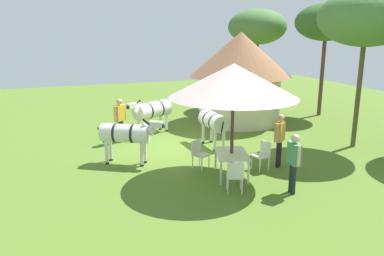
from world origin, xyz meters
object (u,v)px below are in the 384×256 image
object	(u,v)px
patio_chair_near_lawn	(263,153)
patio_chair_near_hut	(199,152)
thatched_hut	(240,73)
acacia_tree_right_background	(326,23)
acacia_tree_left_background	(257,27)
acacia_tree_far_lawn	(366,18)
zebra_by_umbrella	(213,121)
guest_beside_umbrella	(280,136)
shade_umbrella	(233,81)
zebra_nearest_camera	(127,134)
patio_dining_table	(231,156)
zebra_toward_hut	(152,110)
patio_chair_east_end	(235,175)
guest_behind_table	(294,158)
standing_watcher	(120,116)

from	to	relation	value
patio_chair_near_lawn	patio_chair_near_hut	xyz separation A→B (m)	(-0.81, -1.84, 0.00)
thatched_hut	patio_chair_near_lawn	size ratio (longest dim) A/B	5.19
acacia_tree_right_background	thatched_hut	bearing A→B (deg)	-90.53
acacia_tree_left_background	acacia_tree_far_lawn	size ratio (longest dim) A/B	0.94
patio_chair_near_hut	acacia_tree_left_background	bearing A→B (deg)	-160.44
zebra_by_umbrella	guest_beside_umbrella	bearing A→B (deg)	-70.56
shade_umbrella	guest_beside_umbrella	world-z (taller)	shade_umbrella
acacia_tree_right_background	zebra_nearest_camera	bearing A→B (deg)	-69.68
acacia_tree_left_background	guest_beside_umbrella	bearing A→B (deg)	-24.71
thatched_hut	acacia_tree_far_lawn	distance (m)	5.99
patio_chair_near_lawn	patio_dining_table	bearing A→B (deg)	90.00
shade_umbrella	acacia_tree_right_background	distance (m)	10.24
patio_dining_table	patio_chair_near_lawn	bearing A→B (deg)	100.77
thatched_hut	guest_beside_umbrella	bearing A→B (deg)	-15.09
acacia_tree_right_background	zebra_toward_hut	bearing A→B (deg)	-86.16
thatched_hut	acacia_tree_left_background	size ratio (longest dim) A/B	0.87
patio_chair_east_end	zebra_toward_hut	bearing A→B (deg)	116.04
thatched_hut	shade_umbrella	size ratio (longest dim) A/B	1.26
patio_chair_east_end	guest_behind_table	size ratio (longest dim) A/B	0.55
patio_chair_near_lawn	guest_beside_umbrella	distance (m)	0.79
patio_chair_near_lawn	zebra_toward_hut	size ratio (longest dim) A/B	0.43
patio_chair_east_end	shade_umbrella	bearing A→B (deg)	90.00
zebra_toward_hut	zebra_nearest_camera	bearing A→B (deg)	123.01
standing_watcher	zebra_by_umbrella	distance (m)	3.59
patio_dining_table	acacia_tree_right_background	bearing A→B (deg)	127.75
patio_chair_east_end	zebra_nearest_camera	size ratio (longest dim) A/B	0.45
thatched_hut	zebra_toward_hut	bearing A→B (deg)	-81.65
zebra_toward_hut	guest_beside_umbrella	bearing A→B (deg)	177.35
guest_beside_umbrella	acacia_tree_far_lawn	size ratio (longest dim) A/B	0.30
patio_chair_near_lawn	patio_chair_east_end	xyz separation A→B (m)	(1.36, -1.64, 0.00)
standing_watcher	acacia_tree_far_lawn	world-z (taller)	acacia_tree_far_lawn
thatched_hut	patio_dining_table	size ratio (longest dim) A/B	2.98
patio_dining_table	zebra_nearest_camera	distance (m)	3.51
patio_chair_east_end	guest_beside_umbrella	size ratio (longest dim) A/B	0.52
patio_dining_table	patio_chair_near_lawn	distance (m)	1.23
guest_behind_table	standing_watcher	size ratio (longest dim) A/B	0.96
thatched_hut	patio_dining_table	distance (m)	7.29
zebra_toward_hut	acacia_tree_right_background	distance (m)	9.68
thatched_hut	patio_dining_table	bearing A→B (deg)	-28.67
patio_chair_near_lawn	acacia_tree_right_background	xyz separation A→B (m)	(-5.95, 6.79, 4.07)
shade_umbrella	acacia_tree_far_lawn	world-z (taller)	acacia_tree_far_lawn
standing_watcher	zebra_nearest_camera	size ratio (longest dim) A/B	0.87
patio_chair_east_end	acacia_tree_far_lawn	size ratio (longest dim) A/B	0.16
thatched_hut	patio_chair_near_hut	bearing A→B (deg)	-37.95
guest_beside_umbrella	acacia_tree_left_background	size ratio (longest dim) A/B	0.32
patio_chair_near_lawn	standing_watcher	xyz separation A→B (m)	(-4.55, -3.64, 0.51)
zebra_by_umbrella	patio_chair_near_hut	bearing A→B (deg)	-125.24
patio_chair_near_lawn	zebra_nearest_camera	distance (m)	4.39
thatched_hut	acacia_tree_right_background	bearing A→B (deg)	89.47
patio_dining_table	acacia_tree_left_background	xyz separation A→B (m)	(-9.37, 5.99, 3.72)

